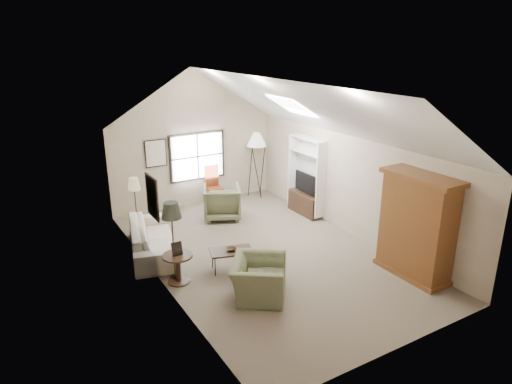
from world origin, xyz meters
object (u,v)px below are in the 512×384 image
coffee_table (231,260)px  side_table (178,269)px  sofa (153,238)px  armchair_near (259,278)px  armchair_far (222,202)px  armoire (417,226)px  side_chair (214,185)px

coffee_table → side_table: size_ratio=1.47×
sofa → armchair_near: bearing=-144.3°
coffee_table → side_table: side_table is taller
armchair_near → side_table: armchair_near is taller
sofa → armchair_far: armchair_far is taller
armchair_far → armchair_near: bearing=97.8°
sofa → armchair_near: 3.09m
armchair_near → armchair_far: 4.15m
armoire → armchair_far: (-2.03, 4.90, -0.64)m
coffee_table → side_chair: side_chair is taller
sofa → side_chair: 3.55m
armoire → sofa: size_ratio=0.90×
side_chair → armchair_far: bearing=-102.3°
side_chair → sofa: bearing=-135.8°
coffee_table → armchair_far: bearing=67.2°
armchair_near → coffee_table: armchair_near is taller
sofa → coffee_table: size_ratio=2.72×
coffee_table → side_chair: (1.52, 3.98, 0.34)m
side_table → side_chair: 4.75m
armchair_near → coffee_table: 1.19m
side_chair → coffee_table: bearing=-107.2°
coffee_table → armchair_near: bearing=-91.2°
armoire → armchair_near: 3.44m
sofa → coffee_table: (1.18, -1.68, -0.13)m
armchair_near → armchair_far: bearing=19.7°
armoire → side_chair: bearing=105.4°
coffee_table → sofa: bearing=125.0°
armoire → side_table: (-4.38, 2.20, -0.79)m
armchair_near → coffee_table: size_ratio=1.26×
armchair_far → coffee_table: bearing=91.7°
coffee_table → side_table: bearing=176.0°
armchair_near → side_table: (-1.15, 1.27, -0.06)m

